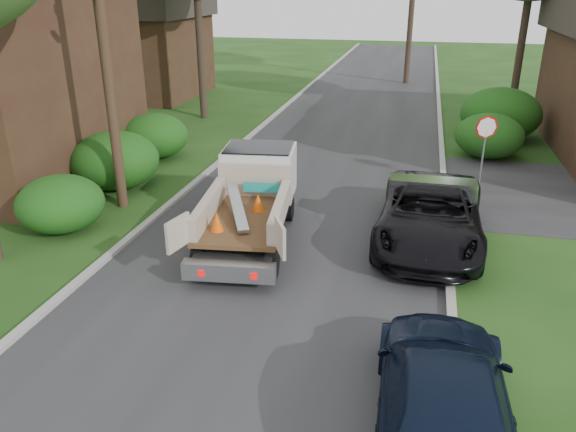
# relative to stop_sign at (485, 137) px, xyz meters

# --- Properties ---
(ground) EXTENTS (120.00, 120.00, 0.00)m
(ground) POSITION_rel_stop_sign_xyz_m (-5.20, -9.00, -1.78)
(ground) COLOR #193F12
(ground) RESTS_ON ground
(road) EXTENTS (8.00, 90.00, 0.02)m
(road) POSITION_rel_stop_sign_xyz_m (-5.20, 1.00, -1.77)
(road) COLOR #28282B
(road) RESTS_ON ground
(curb_left) EXTENTS (0.20, 90.00, 0.12)m
(curb_left) POSITION_rel_stop_sign_xyz_m (-9.30, 1.00, -1.72)
(curb_left) COLOR #9E9E99
(curb_left) RESTS_ON ground
(curb_right) EXTENTS (0.20, 90.00, 0.12)m
(curb_right) POSITION_rel_stop_sign_xyz_m (-1.10, 1.00, -1.72)
(curb_right) COLOR #9E9E99
(curb_right) RESTS_ON ground
(stop_sign) EXTENTS (0.71, 0.32, 2.48)m
(stop_sign) POSITION_rel_stop_sign_xyz_m (0.00, 0.00, 0.00)
(stop_sign) COLOR slate
(stop_sign) RESTS_ON ground
(utility_pole) EXTENTS (2.42, 1.25, 10.00)m
(utility_pole) POSITION_rel_stop_sign_xyz_m (-10.68, -4.02, 3.40)
(utility_pole) COLOR #382619
(utility_pole) RESTS_ON ground
(house_left_far) EXTENTS (7.56, 7.56, 6.00)m
(house_left_far) POSITION_rel_stop_sign_xyz_m (-18.70, 13.00, 1.27)
(house_left_far) COLOR #3C2418
(house_left_far) RESTS_ON ground
(hedge_left_a) EXTENTS (2.34, 2.34, 1.53)m
(hedge_left_a) POSITION_rel_stop_sign_xyz_m (-11.40, -6.00, -1.01)
(hedge_left_a) COLOR #174810
(hedge_left_a) RESTS_ON ground
(hedge_left_b) EXTENTS (2.86, 2.86, 1.87)m
(hedge_left_b) POSITION_rel_stop_sign_xyz_m (-11.70, -2.50, -0.84)
(hedge_left_b) COLOR #174810
(hedge_left_b) RESTS_ON ground
(hedge_left_c) EXTENTS (2.60, 2.60, 1.70)m
(hedge_left_c) POSITION_rel_stop_sign_xyz_m (-12.00, 1.00, -0.93)
(hedge_left_c) COLOR #174810
(hedge_left_c) RESTS_ON ground
(hedge_right_a) EXTENTS (2.60, 2.60, 1.70)m
(hedge_right_a) POSITION_rel_stop_sign_xyz_m (0.60, 4.00, -0.93)
(hedge_right_a) COLOR #174810
(hedge_right_a) RESTS_ON ground
(hedge_right_b) EXTENTS (3.38, 3.38, 2.21)m
(hedge_right_b) POSITION_rel_stop_sign_xyz_m (1.30, 7.00, -0.67)
(hedge_right_b) COLOR #174810
(hedge_right_b) RESTS_ON ground
(flatbed_truck) EXTENTS (2.92, 5.72, 2.08)m
(flatbed_truck) POSITION_rel_stop_sign_xyz_m (-6.28, -4.76, -0.65)
(flatbed_truck) COLOR black
(flatbed_truck) RESTS_ON ground
(black_pickup) EXTENTS (2.80, 5.73, 1.57)m
(black_pickup) POSITION_rel_stop_sign_xyz_m (-1.60, -4.50, -0.99)
(black_pickup) COLOR black
(black_pickup) RESTS_ON ground
(navy_suv) EXTENTS (2.11, 4.97, 1.43)m
(navy_suv) POSITION_rel_stop_sign_xyz_m (-1.40, -11.50, -1.06)
(navy_suv) COLOR black
(navy_suv) RESTS_ON ground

